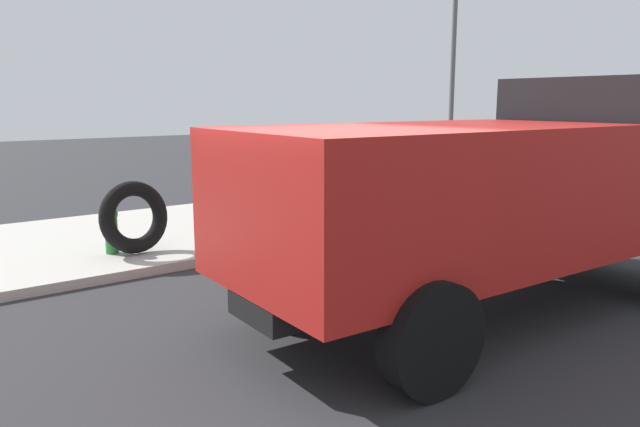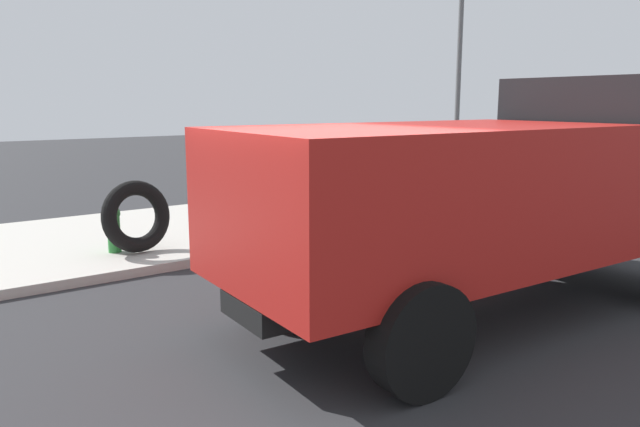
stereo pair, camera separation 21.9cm
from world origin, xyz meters
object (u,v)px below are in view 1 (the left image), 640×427
Objects in this scene: fire_hydrant at (111,229)px; loose_tire at (134,217)px; stop_sign at (265,161)px; street_light_pole at (451,101)px; dump_truck_red at (504,186)px.

fire_hydrant is 0.44m from loose_tire.
stop_sign is at bearing -8.04° from loose_tire.
loose_tire is at bearing 171.96° from stop_sign.
street_light_pole is (8.27, -0.12, 2.11)m from fire_hydrant.
stop_sign is 0.41× the size of street_light_pole.
loose_tire is at bearing 120.28° from dump_truck_red.
fire_hydrant is at bearing 121.62° from dump_truck_red.
street_light_pole is at bearing 0.88° from loose_tire.
fire_hydrant is 0.16× the size of street_light_pole.
dump_truck_red is (3.28, -5.33, 1.04)m from fire_hydrant.
fire_hydrant is 0.38× the size of stop_sign.
stop_sign is 0.29× the size of dump_truck_red.
loose_tire is 2.54m from stop_sign.
street_light_pole is (7.96, 0.12, 1.91)m from loose_tire.
street_light_pole reaches higher than loose_tire.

